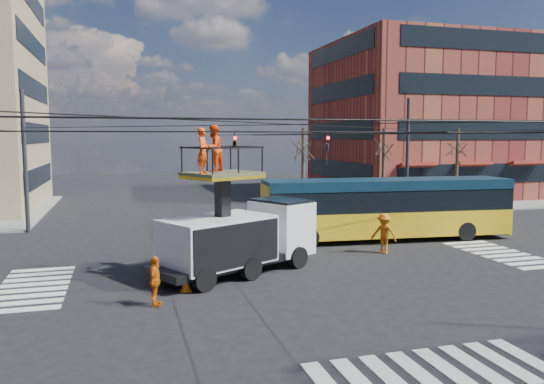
{
  "coord_description": "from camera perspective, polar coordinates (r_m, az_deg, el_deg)",
  "views": [
    {
      "loc": [
        -6.82,
        -20.29,
        5.42
      ],
      "look_at": [
        -0.24,
        2.78,
        2.9
      ],
      "focal_mm": 35.0,
      "sensor_mm": 36.0,
      "label": 1
    }
  ],
  "objects": [
    {
      "name": "ground",
      "position": [
        22.08,
        2.61,
        -8.22
      ],
      "size": [
        120.0,
        120.0,
        0.0
      ],
      "primitive_type": "plane",
      "color": "black",
      "rests_on": "ground"
    },
    {
      "name": "sidewalk_ne",
      "position": [
        50.08,
        17.96,
        -0.44
      ],
      "size": [
        18.0,
        18.0,
        0.12
      ],
      "primitive_type": "cube",
      "color": "slate",
      "rests_on": "ground"
    },
    {
      "name": "crosswalks",
      "position": [
        22.08,
        2.61,
        -8.2
      ],
      "size": [
        22.4,
        22.4,
        0.02
      ],
      "primitive_type": null,
      "color": "silver",
      "rests_on": "ground"
    },
    {
      "name": "building_ne",
      "position": [
        52.83,
        17.28,
        7.45
      ],
      "size": [
        20.06,
        16.06,
        14.0
      ],
      "color": "maroon",
      "rests_on": "ground"
    },
    {
      "name": "overhead_network",
      "position": [
        21.8,
        2.15,
        3.01
      ],
      "size": [
        24.24,
        24.24,
        8.0
      ],
      "color": "#2D2D30",
      "rests_on": "ground"
    },
    {
      "name": "tree_a",
      "position": [
        35.81,
        3.38,
        4.72
      ],
      "size": [
        2.0,
        2.0,
        6.0
      ],
      "color": "#382B21",
      "rests_on": "ground"
    },
    {
      "name": "tree_b",
      "position": [
        38.21,
        11.93,
        4.68
      ],
      "size": [
        2.0,
        2.0,
        6.0
      ],
      "color": "#382B21",
      "rests_on": "ground"
    },
    {
      "name": "tree_c",
      "position": [
        41.35,
        19.33,
        4.56
      ],
      "size": [
        2.0,
        2.0,
        6.0
      ],
      "color": "#382B21",
      "rests_on": "ground"
    },
    {
      "name": "utility_truck",
      "position": [
        21.11,
        -3.62,
        -3.41
      ],
      "size": [
        7.26,
        5.33,
        5.87
      ],
      "rotation": [
        0.0,
        0.0,
        0.49
      ],
      "color": "black",
      "rests_on": "ground"
    },
    {
      "name": "city_bus",
      "position": [
        28.46,
        12.24,
        -1.6
      ],
      "size": [
        13.23,
        3.65,
        3.2
      ],
      "rotation": [
        0.0,
        0.0,
        -0.08
      ],
      "color": "#EDAF16",
      "rests_on": "ground"
    },
    {
      "name": "traffic_cone",
      "position": [
        19.1,
        -9.26,
        -9.53
      ],
      "size": [
        0.36,
        0.36,
        0.67
      ],
      "primitive_type": "cone",
      "color": "orange",
      "rests_on": "ground"
    },
    {
      "name": "worker_ground",
      "position": [
        17.57,
        -12.46,
        -9.37
      ],
      "size": [
        0.61,
        1.02,
        1.62
      ],
      "primitive_type": "imported",
      "rotation": [
        0.0,
        0.0,
        1.33
      ],
      "color": "#D3620D",
      "rests_on": "ground"
    },
    {
      "name": "flagger",
      "position": [
        25.2,
        11.95,
        -4.38
      ],
      "size": [
        1.34,
        1.36,
        1.88
      ],
      "primitive_type": "imported",
      "rotation": [
        0.0,
        0.0,
        -0.81
      ],
      "color": "#D5660D",
      "rests_on": "ground"
    }
  ]
}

